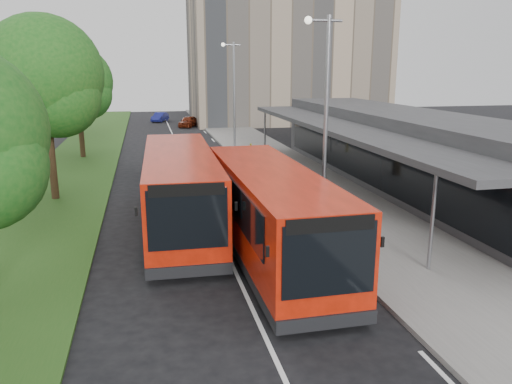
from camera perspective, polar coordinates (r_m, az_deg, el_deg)
ground at (r=17.46m, az=-3.30°, el=-7.09°), size 120.00×120.00×0.00m
pavement at (r=37.60m, az=0.80°, el=4.51°), size 5.00×80.00×0.15m
grass_verge at (r=36.89m, az=-19.29°, el=3.50°), size 5.00×80.00×0.10m
lane_centre_line at (r=31.82m, az=-7.68°, el=2.51°), size 0.12×70.00×0.01m
kerb_dashes at (r=36.12m, az=-3.01°, el=3.99°), size 0.12×56.00×0.01m
office_block at (r=60.46m, az=3.53°, el=16.56°), size 22.00×12.00×18.00m
station_building at (r=27.89m, az=16.44°, el=4.70°), size 7.70×26.00×4.00m
tree_mid at (r=25.54m, az=-23.06°, el=11.47°), size 5.42×5.42×8.72m
tree_far at (r=37.43m, az=-19.76°, el=11.30°), size 4.85×4.85×7.80m
lamp_post_near at (r=19.34m, az=7.79°, el=9.25°), size 1.44×0.28×8.00m
lamp_post_far at (r=38.70m, az=-2.64°, el=11.68°), size 1.44×0.28×8.00m
bus_main at (r=16.64m, az=1.69°, el=-2.47°), size 2.92×10.78×3.04m
bus_second at (r=19.93m, az=-8.67°, el=0.25°), size 3.12×11.06×3.11m
litter_bin at (r=28.03m, az=3.64°, el=2.27°), size 0.65×0.65×0.89m
bollard at (r=35.88m, az=-0.61°, el=4.88°), size 0.14×0.14×0.88m
car_near at (r=55.43m, az=-7.73°, el=8.00°), size 2.74×3.78×1.20m
car_far at (r=61.49m, az=-10.92°, el=8.41°), size 2.31×3.57×1.11m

